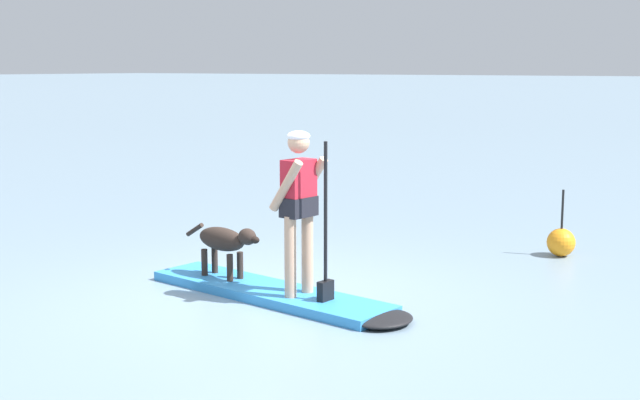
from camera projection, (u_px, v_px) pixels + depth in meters
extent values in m
plane|color=gray|center=(269.00, 297.00, 8.94)|extent=(400.00, 400.00, 0.00)
cube|color=#338CD8|center=(269.00, 292.00, 8.93)|extent=(3.01, 1.04, 0.10)
ellipsoid|color=black|center=(382.00, 319.00, 8.00)|extent=(0.64, 0.70, 0.10)
cylinder|color=tan|center=(307.00, 253.00, 8.69)|extent=(0.12, 0.12, 0.83)
cylinder|color=tan|center=(290.00, 257.00, 8.49)|extent=(0.12, 0.12, 0.83)
cube|color=black|center=(299.00, 207.00, 8.51)|extent=(0.26, 0.38, 0.20)
cube|color=#B21E2D|center=(299.00, 187.00, 8.48)|extent=(0.24, 0.36, 0.56)
sphere|color=tan|center=(299.00, 142.00, 8.41)|extent=(0.22, 0.22, 0.22)
ellipsoid|color=white|center=(299.00, 136.00, 8.40)|extent=(0.23, 0.23, 0.11)
cylinder|color=tan|center=(311.00, 182.00, 8.62)|extent=(0.43, 0.14, 0.54)
cylinder|color=tan|center=(286.00, 186.00, 8.33)|extent=(0.43, 0.14, 0.54)
cylinder|color=black|center=(326.00, 222.00, 8.31)|extent=(0.04, 0.04, 1.59)
cube|color=black|center=(325.00, 291.00, 8.42)|extent=(0.10, 0.19, 0.20)
ellipsoid|color=#2D231E|center=(222.00, 239.00, 9.31)|extent=(0.70, 0.30, 0.26)
ellipsoid|color=#2D231E|center=(247.00, 237.00, 9.04)|extent=(0.24, 0.19, 0.18)
ellipsoid|color=black|center=(255.00, 240.00, 8.98)|extent=(0.13, 0.09, 0.08)
cylinder|color=#2D231E|center=(195.00, 230.00, 9.58)|extent=(0.27, 0.08, 0.18)
cylinder|color=#2D231E|center=(240.00, 265.00, 9.28)|extent=(0.07, 0.07, 0.30)
cylinder|color=#2D231E|center=(230.00, 268.00, 9.16)|extent=(0.07, 0.07, 0.30)
cylinder|color=#2D231E|center=(215.00, 260.00, 9.54)|extent=(0.07, 0.07, 0.30)
cylinder|color=#2D231E|center=(204.00, 262.00, 9.42)|extent=(0.07, 0.07, 0.30)
sphere|color=orange|center=(561.00, 242.00, 10.81)|extent=(0.36, 0.36, 0.36)
cylinder|color=black|center=(563.00, 209.00, 10.74)|extent=(0.03, 0.03, 0.50)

